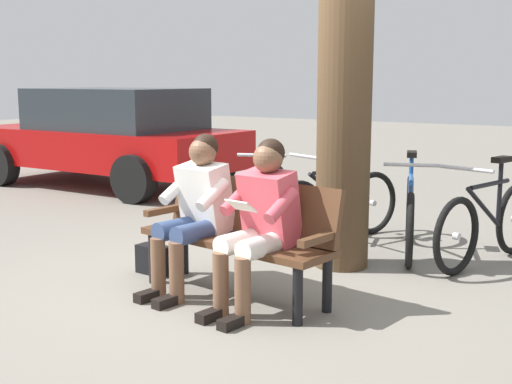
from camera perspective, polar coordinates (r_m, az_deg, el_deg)
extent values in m
plane|color=slate|center=(5.33, -2.40, -7.98)|extent=(40.00, 40.00, 0.00)
cube|color=#51331E|center=(4.98, -1.87, -4.17)|extent=(1.65, 0.66, 0.05)
cube|color=#51331E|center=(5.07, -0.43, -1.21)|extent=(1.60, 0.35, 0.42)
cube|color=#51331E|center=(4.48, 5.32, -3.99)|extent=(0.11, 0.40, 0.05)
cube|color=#51331E|center=(5.48, -7.75, -1.54)|extent=(0.11, 0.40, 0.05)
cylinder|color=black|center=(4.47, 3.55, -8.79)|extent=(0.07, 0.07, 0.40)
cylinder|color=black|center=(5.42, -8.73, -5.59)|extent=(0.07, 0.07, 0.40)
cylinder|color=black|center=(4.74, 6.06, -7.78)|extent=(0.07, 0.07, 0.40)
cylinder|color=black|center=(5.64, -6.11, -4.93)|extent=(0.07, 0.07, 0.40)
cube|color=#D84C59|center=(4.73, 1.17, -1.38)|extent=(0.42, 0.36, 0.55)
sphere|color=brown|center=(4.66, 1.02, 2.87)|extent=(0.21, 0.21, 0.21)
sphere|color=black|center=(4.68, 1.26, 3.35)|extent=(0.20, 0.20, 0.20)
cylinder|color=white|center=(4.56, 0.53, -4.61)|extent=(0.20, 0.42, 0.15)
cylinder|color=brown|center=(4.49, -1.14, -8.37)|extent=(0.11, 0.11, 0.45)
cube|color=black|center=(4.48, -2.00, -10.98)|extent=(0.12, 0.23, 0.07)
cylinder|color=#D84C59|center=(4.50, 2.16, -1.13)|extent=(0.13, 0.31, 0.23)
cylinder|color=white|center=(4.69, -1.35, -4.22)|extent=(0.20, 0.42, 0.15)
cylinder|color=brown|center=(4.62, -3.01, -7.86)|extent=(0.11, 0.11, 0.45)
cube|color=black|center=(4.61, -3.86, -10.39)|extent=(0.12, 0.23, 0.07)
cylinder|color=#D84C59|center=(4.75, -1.61, -0.55)|extent=(0.13, 0.31, 0.23)
cube|color=silver|center=(4.49, -1.26, -1.18)|extent=(0.21, 0.15, 0.09)
cube|color=white|center=(5.15, -4.34, -0.50)|extent=(0.42, 0.36, 0.55)
sphere|color=brown|center=(5.09, -4.55, 3.41)|extent=(0.21, 0.21, 0.21)
sphere|color=black|center=(5.10, -4.32, 3.85)|extent=(0.20, 0.20, 0.20)
cylinder|color=#334772|center=(4.99, -5.12, -3.42)|extent=(0.20, 0.42, 0.15)
cylinder|color=brown|center=(4.92, -6.75, -6.82)|extent=(0.11, 0.11, 0.45)
cube|color=black|center=(4.91, -7.57, -9.18)|extent=(0.12, 0.23, 0.07)
cylinder|color=white|center=(4.92, -3.69, -0.23)|extent=(0.13, 0.31, 0.23)
cylinder|color=#334772|center=(5.13, -6.68, -3.08)|extent=(0.20, 0.42, 0.15)
cylinder|color=brown|center=(5.06, -8.30, -6.38)|extent=(0.11, 0.11, 0.45)
cube|color=black|center=(5.06, -9.11, -8.67)|extent=(0.12, 0.23, 0.07)
cylinder|color=white|center=(5.20, -6.85, 0.26)|extent=(0.13, 0.31, 0.23)
cube|color=black|center=(5.69, -8.67, -5.69)|extent=(0.31, 0.16, 0.24)
cylinder|color=#4C3823|center=(5.73, 7.62, 12.55)|extent=(0.46, 0.46, 3.83)
cylinder|color=slate|center=(6.24, 0.92, -1.84)|extent=(0.32, 0.32, 0.75)
cylinder|color=black|center=(6.17, 0.93, 1.70)|extent=(0.34, 0.34, 0.03)
torus|color=black|center=(5.78, 16.64, -3.61)|extent=(0.22, 0.65, 0.66)
cylinder|color=silver|center=(5.78, 16.64, -3.61)|extent=(0.06, 0.07, 0.06)
cylinder|color=black|center=(6.15, 19.23, 0.64)|extent=(0.20, 0.62, 0.04)
cylinder|color=black|center=(6.11, 18.78, -1.29)|extent=(0.19, 0.59, 0.43)
cylinder|color=black|center=(6.32, 19.98, 0.09)|extent=(0.04, 0.04, 0.55)
cube|color=black|center=(6.28, 20.12, 2.61)|extent=(0.14, 0.24, 0.05)
cylinder|color=#B2B2B7|center=(5.77, 17.42, 1.89)|extent=(0.47, 0.15, 0.03)
torus|color=black|center=(5.90, 12.91, -3.18)|extent=(0.28, 0.64, 0.66)
cylinder|color=silver|center=(5.90, 12.91, -3.18)|extent=(0.07, 0.07, 0.06)
torus|color=black|center=(6.90, 12.89, -1.34)|extent=(0.28, 0.64, 0.66)
cylinder|color=silver|center=(6.90, 12.89, -1.34)|extent=(0.07, 0.07, 0.06)
cylinder|color=#1E519E|center=(6.34, 13.03, 1.18)|extent=(0.25, 0.61, 0.04)
cylinder|color=#1E519E|center=(6.29, 12.96, -0.73)|extent=(0.24, 0.57, 0.43)
cylinder|color=#1E519E|center=(6.53, 12.99, 0.71)|extent=(0.04, 0.04, 0.55)
cube|color=black|center=(6.49, 13.09, 3.16)|extent=(0.16, 0.24, 0.05)
cylinder|color=#B2B2B7|center=(5.91, 13.10, 2.25)|extent=(0.46, 0.19, 0.03)
torus|color=black|center=(6.42, 3.53, -1.92)|extent=(0.30, 0.64, 0.66)
cylinder|color=silver|center=(6.42, 3.53, -1.92)|extent=(0.07, 0.07, 0.06)
torus|color=black|center=(7.11, 9.89, -0.93)|extent=(0.30, 0.64, 0.66)
cylinder|color=silver|center=(7.11, 9.89, -0.93)|extent=(0.07, 0.07, 0.06)
cylinder|color=black|center=(6.69, 6.94, 1.79)|extent=(0.27, 0.60, 0.04)
cylinder|color=black|center=(6.67, 6.40, 0.04)|extent=(0.25, 0.57, 0.43)
cylinder|color=black|center=(6.83, 8.05, 1.25)|extent=(0.04, 0.04, 0.55)
cube|color=black|center=(6.79, 8.11, 3.58)|extent=(0.16, 0.24, 0.05)
cylinder|color=#B2B2B7|center=(6.40, 4.29, 3.02)|extent=(0.46, 0.20, 0.03)
torus|color=black|center=(6.48, 0.29, -1.80)|extent=(0.29, 0.64, 0.66)
cylinder|color=silver|center=(6.48, 0.29, -1.80)|extent=(0.07, 0.07, 0.06)
torus|color=black|center=(7.47, 1.92, -0.29)|extent=(0.29, 0.64, 0.66)
cylinder|color=silver|center=(7.47, 1.92, -0.29)|extent=(0.07, 0.07, 0.06)
cylinder|color=orange|center=(6.91, 1.18, 2.11)|extent=(0.26, 0.61, 0.04)
cylinder|color=orange|center=(6.86, 1.04, 0.37)|extent=(0.24, 0.57, 0.43)
cylinder|color=orange|center=(7.10, 1.46, 1.66)|extent=(0.04, 0.04, 0.55)
cube|color=black|center=(7.07, 1.47, 3.91)|extent=(0.16, 0.24, 0.05)
cylinder|color=#B2B2B7|center=(6.50, 0.48, 3.14)|extent=(0.46, 0.20, 0.03)
cube|color=#A50C0C|center=(10.45, -12.49, 3.79)|extent=(4.20, 1.81, 0.55)
cube|color=#262D33|center=(10.27, -11.81, 6.93)|extent=(2.31, 1.66, 0.60)
cylinder|color=black|center=(10.94, -20.85, 2.18)|extent=(0.64, 0.22, 0.64)
cylinder|color=black|center=(12.08, -13.98, 3.17)|extent=(0.64, 0.22, 0.64)
cylinder|color=black|center=(8.90, -10.34, 1.10)|extent=(0.64, 0.22, 0.64)
cylinder|color=black|center=(10.27, -3.47, 2.36)|extent=(0.64, 0.22, 0.64)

